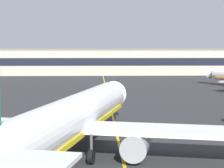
{
  "coord_description": "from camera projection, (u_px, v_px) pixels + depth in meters",
  "views": [
    {
      "loc": [
        -2.28,
        -25.91,
        9.76
      ],
      "look_at": [
        -0.83,
        12.52,
        6.45
      ],
      "focal_mm": 64.81,
      "sensor_mm": 36.0,
      "label": 1
    }
  ],
  "objects": [
    {
      "name": "terminal_building",
      "position": [
        104.0,
        62.0,
        154.5
      ],
      "size": [
        154.32,
        12.4,
        9.89
      ],
      "color": "#B2A893",
      "rests_on": "ground"
    },
    {
      "name": "taxiway_centreline",
      "position": [
        113.0,
        119.0,
        56.59
      ],
      "size": [
        0.37,
        180.0,
        0.01
      ],
      "primitive_type": "cube",
      "rotation": [
        0.0,
        0.0,
        0.0
      ],
      "color": "yellow",
      "rests_on": "ground"
    },
    {
      "name": "airliner_foreground",
      "position": [
        68.0,
        120.0,
        36.45
      ],
      "size": [
        32.23,
        40.98,
        11.65
      ],
      "color": "white",
      "rests_on": "ground"
    },
    {
      "name": "safety_cone_by_nose_gear",
      "position": [
        78.0,
        121.0,
        53.52
      ],
      "size": [
        0.44,
        0.44,
        0.55
      ],
      "color": "orange",
      "rests_on": "ground"
    }
  ]
}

